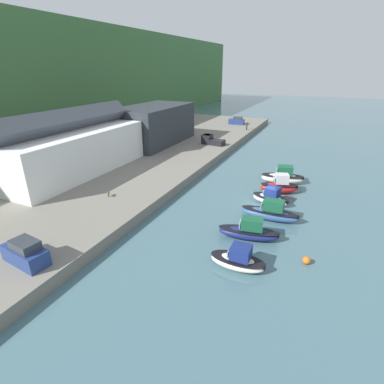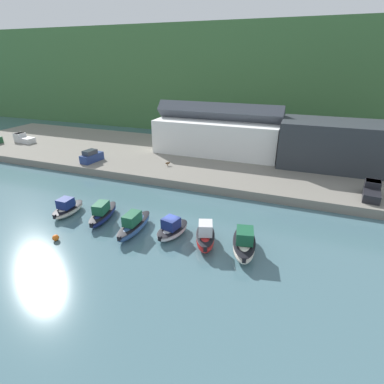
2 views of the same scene
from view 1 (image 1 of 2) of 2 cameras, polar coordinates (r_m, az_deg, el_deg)
name	(u,v)px [view 1 (image 1 of 2)]	position (r m, az deg, el deg)	size (l,w,h in m)	color
ground_plane	(263,205)	(39.07, 13.33, -2.38)	(320.00, 320.00, 0.00)	#476B75
quay_promenade	(107,173)	(49.12, -15.86, 3.42)	(121.11, 26.21, 1.26)	gray
harbor_clubhouse	(72,149)	(48.64, -21.90, 7.56)	(23.83, 9.54, 9.51)	white
yacht_club_building	(154,125)	(64.32, -7.26, 12.63)	(19.34, 9.79, 7.55)	#2D3338
moored_boat_0	(238,260)	(26.81, 8.79, -12.67)	(2.21, 4.87, 2.20)	white
moored_boat_1	(249,231)	(31.01, 10.84, -7.38)	(2.87, 6.38, 2.35)	navy
moored_boat_2	(270,213)	(35.20, 14.71, -3.81)	(1.88, 6.56, 2.46)	#33568E
moored_boat_3	(271,198)	(39.29, 14.77, -1.07)	(3.27, 5.10, 2.28)	silver
moored_boat_4	(279,186)	(42.84, 16.32, 1.08)	(3.42, 5.38, 2.77)	red
moored_boat_5	(283,177)	(46.66, 16.89, 2.76)	(3.51, 6.49, 2.72)	white
parked_car_1	(237,121)	(86.51, 8.53, 13.24)	(1.90, 4.24, 2.16)	navy
parked_car_2	(25,253)	(28.37, -29.15, -10.11)	(2.32, 4.40, 2.16)	navy
pickup_truck_0	(211,140)	(63.02, 3.70, 9.80)	(2.54, 4.94, 1.90)	black
person_on_quay	(247,126)	(78.98, 10.39, 12.35)	(0.40, 0.40, 2.14)	#232838
dog_on_quay	(108,193)	(38.51, -15.66, -0.21)	(0.79, 0.76, 0.68)	brown
mooring_buoy_1	(307,260)	(29.05, 20.99, -12.05)	(0.70, 0.70, 0.70)	orange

